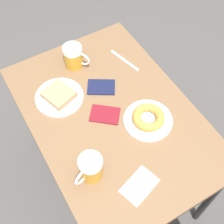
# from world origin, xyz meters

# --- Properties ---
(ground_plane) EXTENTS (8.00, 8.00, 0.00)m
(ground_plane) POSITION_xyz_m (0.00, 0.00, 0.00)
(ground_plane) COLOR #474442
(table) EXTENTS (0.68, 0.99, 0.72)m
(table) POSITION_xyz_m (0.00, 0.00, 0.65)
(table) COLOR brown
(table) RESTS_ON ground_plane
(plate_with_cake) EXTENTS (0.22, 0.22, 0.04)m
(plate_with_cake) POSITION_xyz_m (0.16, -0.20, 0.73)
(plate_with_cake) COLOR silver
(plate_with_cake) RESTS_ON table
(plate_with_donut) EXTENTS (0.21, 0.21, 0.05)m
(plate_with_donut) POSITION_xyz_m (-0.12, 0.11, 0.74)
(plate_with_donut) COLOR silver
(plate_with_donut) RESTS_ON table
(beer_mug_left) EXTENTS (0.13, 0.09, 0.11)m
(beer_mug_left) POSITION_xyz_m (0.21, 0.19, 0.78)
(beer_mug_left) COLOR #C68C23
(beer_mug_left) RESTS_ON table
(beer_mug_center) EXTENTS (0.10, 0.12, 0.11)m
(beer_mug_center) POSITION_xyz_m (0.01, -0.34, 0.78)
(beer_mug_center) COLOR #C68C23
(beer_mug_center) RESTS_ON table
(napkin_folded) EXTENTS (0.16, 0.13, 0.00)m
(napkin_folded) POSITION_xyz_m (0.07, 0.33, 0.72)
(napkin_folded) COLOR white
(napkin_folded) RESTS_ON table
(fork) EXTENTS (0.06, 0.18, 0.00)m
(fork) POSITION_xyz_m (-0.21, -0.24, 0.72)
(fork) COLOR silver
(fork) RESTS_ON table
(passport_near_edge) EXTENTS (0.15, 0.14, 0.01)m
(passport_near_edge) POSITION_xyz_m (-0.03, -0.15, 0.72)
(passport_near_edge) COLOR #141938
(passport_near_edge) RESTS_ON table
(passport_far_edge) EXTENTS (0.15, 0.15, 0.01)m
(passport_far_edge) POSITION_xyz_m (0.03, -0.01, 0.72)
(passport_far_edge) COLOR maroon
(passport_far_edge) RESTS_ON table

